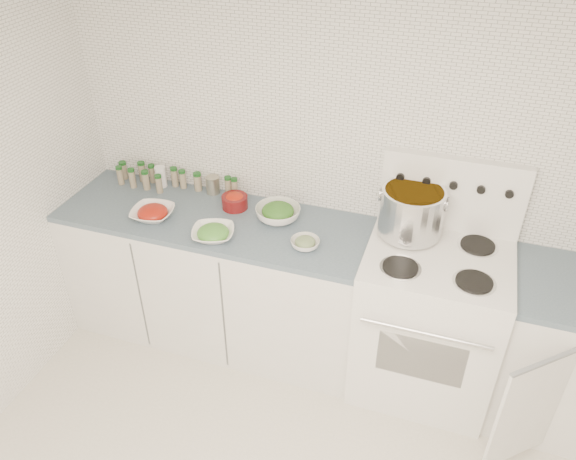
% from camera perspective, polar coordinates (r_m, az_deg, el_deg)
% --- Properties ---
extents(room_walls, '(3.54, 3.04, 2.52)m').
position_cam_1_polar(room_walls, '(1.77, -1.29, -5.41)').
color(room_walls, white).
rests_on(room_walls, ground).
extents(counter_left, '(1.85, 0.62, 0.90)m').
position_cam_1_polar(counter_left, '(3.58, -7.13, -4.74)').
color(counter_left, white).
rests_on(counter_left, ground).
extents(stove, '(0.76, 0.70, 1.36)m').
position_cam_1_polar(stove, '(3.30, 14.06, -8.61)').
color(stove, white).
rests_on(stove, ground).
extents(stock_pot, '(0.36, 0.34, 0.26)m').
position_cam_1_polar(stock_pot, '(3.07, 12.46, 2.01)').
color(stock_pot, silver).
rests_on(stock_pot, stove).
extents(bowl_tomato, '(0.27, 0.27, 0.08)m').
position_cam_1_polar(bowl_tomato, '(3.35, -13.59, 1.71)').
color(bowl_tomato, white).
rests_on(bowl_tomato, counter_left).
extents(bowl_snowpea, '(0.29, 0.29, 0.08)m').
position_cam_1_polar(bowl_snowpea, '(3.12, -7.61, -0.31)').
color(bowl_snowpea, white).
rests_on(bowl_snowpea, counter_left).
extents(bowl_broccoli, '(0.30, 0.30, 0.10)m').
position_cam_1_polar(bowl_broccoli, '(3.24, -1.03, 1.79)').
color(bowl_broccoli, white).
rests_on(bowl_broccoli, counter_left).
extents(bowl_zucchini, '(0.19, 0.19, 0.06)m').
position_cam_1_polar(bowl_zucchini, '(3.02, 1.75, -1.32)').
color(bowl_zucchini, white).
rests_on(bowl_zucchini, counter_left).
extents(bowl_pepper, '(0.16, 0.16, 0.10)m').
position_cam_1_polar(bowl_pepper, '(3.37, -5.43, 2.98)').
color(bowl_pepper, '#5D1011').
rests_on(bowl_pepper, counter_left).
extents(salt_canister, '(0.09, 0.09, 0.14)m').
position_cam_1_polar(salt_canister, '(3.65, -12.79, 5.31)').
color(salt_canister, white).
rests_on(salt_canister, counter_left).
extents(tin_can, '(0.11, 0.11, 0.11)m').
position_cam_1_polar(tin_can, '(3.53, -7.65, 4.57)').
color(tin_can, gray).
rests_on(tin_can, counter_left).
extents(spice_cluster, '(0.82, 0.15, 0.13)m').
position_cam_1_polar(spice_cluster, '(3.64, -12.45, 5.17)').
color(spice_cluster, gray).
rests_on(spice_cluster, counter_left).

